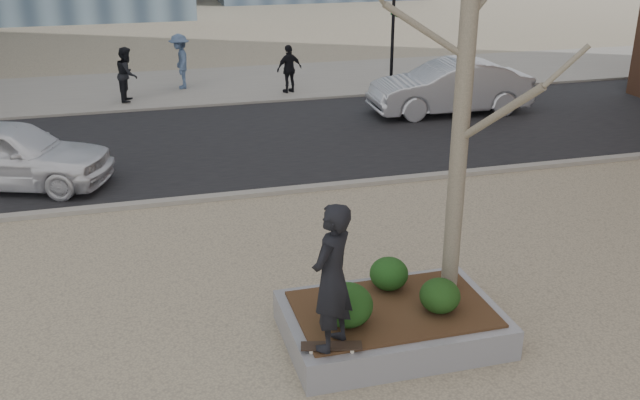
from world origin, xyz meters
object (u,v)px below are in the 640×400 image
object	(u,v)px
skateboarder	(332,278)
skateboard	(331,348)
police_car	(10,154)
planter	(391,324)

from	to	relation	value
skateboarder	skateboard	bearing A→B (deg)	-44.12
skateboarder	police_car	distance (m)	9.94
police_car	planter	bearing A→B (deg)	-123.43
planter	skateboarder	xyz separation A→B (m)	(-1.10, -0.73, 1.27)
planter	skateboard	world-z (taller)	skateboard
skateboard	skateboarder	xyz separation A→B (m)	(0.00, 0.00, 1.01)
skateboard	skateboarder	world-z (taller)	skateboarder
skateboard	skateboarder	bearing A→B (deg)	14.01
skateboard	skateboarder	distance (m)	1.01
planter	skateboarder	world-z (taller)	skateboarder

